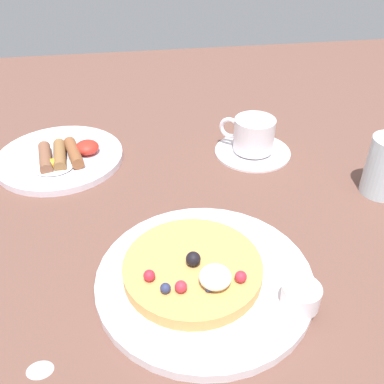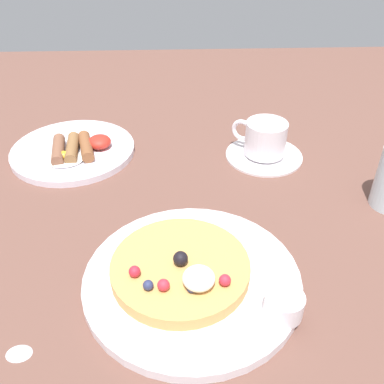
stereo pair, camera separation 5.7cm
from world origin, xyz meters
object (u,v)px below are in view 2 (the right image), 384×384
(syrup_ramekin, at_px, (284,305))
(coffee_saucer, at_px, (264,155))
(breakfast_plate, at_px, (73,150))
(pancake_plate, at_px, (192,279))
(coffee_cup, at_px, (265,137))

(syrup_ramekin, bearing_deg, coffee_saucer, 83.03)
(syrup_ramekin, distance_m, breakfast_plate, 0.49)
(pancake_plate, relative_size, breakfast_plate, 1.21)
(pancake_plate, relative_size, coffee_cup, 2.84)
(pancake_plate, distance_m, coffee_cup, 0.33)
(pancake_plate, bearing_deg, breakfast_plate, 122.19)
(pancake_plate, xyz_separation_m, coffee_cup, (0.14, 0.30, 0.03))
(pancake_plate, distance_m, coffee_saucer, 0.33)
(pancake_plate, bearing_deg, coffee_saucer, 64.39)
(coffee_saucer, bearing_deg, syrup_ramekin, -96.97)
(syrup_ramekin, relative_size, breakfast_plate, 0.20)
(pancake_plate, height_order, syrup_ramekin, syrup_ramekin)
(breakfast_plate, bearing_deg, coffee_saucer, -4.33)
(syrup_ramekin, relative_size, coffee_saucer, 0.32)
(syrup_ramekin, height_order, coffee_cup, coffee_cup)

